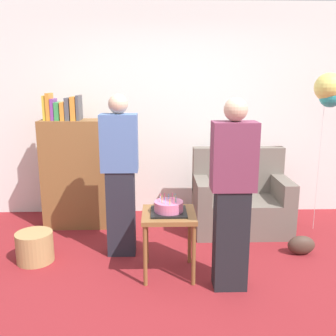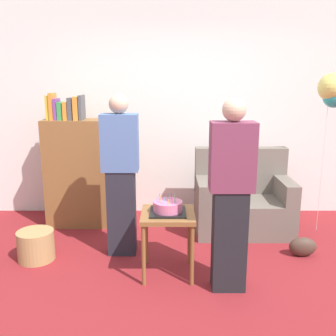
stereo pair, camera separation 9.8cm
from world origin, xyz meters
name	(u,v)px [view 1 (the left image)]	position (x,y,z in m)	size (l,w,h in m)	color
ground_plane	(187,288)	(0.00, 0.00, 0.00)	(8.00, 8.00, 0.00)	maroon
wall_back	(176,111)	(0.00, 2.05, 1.35)	(6.00, 0.10, 2.70)	silver
couch	(240,202)	(0.73, 1.34, 0.34)	(1.10, 0.70, 0.96)	#6B6056
bookshelf	(77,171)	(-1.22, 1.51, 0.69)	(0.80, 0.36, 1.61)	brown
side_table	(169,222)	(-0.15, 0.27, 0.50)	(0.48, 0.48, 0.60)	brown
birthday_cake	(169,207)	(-0.15, 0.27, 0.65)	(0.32, 0.32, 0.17)	black
person_blowing_candles	(120,175)	(-0.62, 0.71, 0.83)	(0.36, 0.22, 1.63)	#23232D
person_holding_cake	(232,195)	(0.37, 0.02, 0.83)	(0.36, 0.22, 1.63)	black
wicker_basket	(35,247)	(-1.46, 0.55, 0.15)	(0.36, 0.36, 0.30)	#A88451
handbag	(301,245)	(1.23, 0.62, 0.10)	(0.28, 0.14, 0.20)	#473328
balloon_bunch	(329,90)	(1.68, 1.31, 1.64)	(0.32, 0.32, 1.84)	silver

